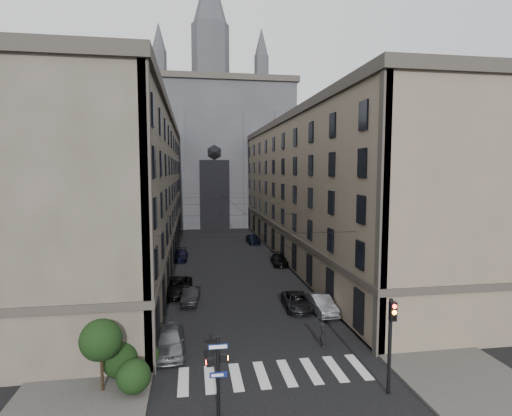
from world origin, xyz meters
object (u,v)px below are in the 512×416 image
car_left_midnear (191,296)px  car_right_near (321,304)px  gothic_tower (211,144)px  car_right_midfar (279,260)px  pedestrian_signal_left (218,370)px  car_left_near (170,340)px  car_right_midnear (297,301)px  car_right_far (253,239)px  car_left_midfar (176,287)px  pedestrian (323,335)px  car_left_far (181,255)px  traffic_light_right (391,335)px

car_left_midnear → car_right_near: (10.77, -4.22, 0.08)m
gothic_tower → car_right_midfar: size_ratio=12.99×
pedestrian_signal_left → car_left_near: (-2.69, 7.29, -1.51)m
car_right_midnear → car_right_far: 31.09m
car_left_near → car_right_midfar: car_left_near is taller
car_left_midfar → car_right_near: car_left_midfar is taller
car_right_midfar → pedestrian: size_ratio=2.63×
car_left_far → car_right_midfar: (12.40, -4.69, -0.02)m
gothic_tower → car_left_midfar: size_ratio=10.33×
car_left_near → car_right_midfar: (12.40, 22.70, -0.17)m
traffic_light_right → car_right_far: size_ratio=1.13×
car_right_far → gothic_tower: bearing=98.0°
car_left_near → car_right_near: car_left_near is taller
car_left_near → car_left_midfar: size_ratio=0.85×
car_left_far → car_right_near: (12.14, -21.92, 0.08)m
pedestrian → car_right_far: bearing=2.4°
traffic_light_right → car_left_far: traffic_light_right is taller
pedestrian_signal_left → car_right_midnear: (7.71, 14.02, -1.67)m
pedestrian_signal_left → car_right_midnear: bearing=61.2°
pedestrian_signal_left → pedestrian: pedestrian_signal_left is taller
car_right_midfar → traffic_light_right: bearing=-86.5°
car_right_far → pedestrian_signal_left: bearing=-103.3°
car_right_far → car_left_far: bearing=-139.9°
gothic_tower → car_left_far: bearing=-99.1°
car_left_midfar → car_left_far: bearing=96.0°
car_left_far → car_right_near: bearing=-58.8°
car_right_midfar → car_right_far: car_right_far is taller
car_left_near → car_right_far: car_left_near is taller
gothic_tower → car_left_near: bearing=-95.4°
car_left_near → car_left_far: bearing=87.2°
car_left_near → car_right_midnear: bearing=30.1°
gothic_tower → car_left_midfar: 56.73m
car_right_near → car_right_far: car_right_far is taller
traffic_light_right → car_left_far: size_ratio=1.14×
car_left_far → car_right_midnear: (10.40, -20.66, -0.01)m
car_right_midfar → pedestrian: (-2.24, -23.48, 0.20)m
traffic_light_right → gothic_tower: bearing=94.4°
gothic_tower → car_right_midnear: gothic_tower is taller
car_right_midfar → car_right_far: (-1.00, 15.11, 0.14)m
car_left_midnear → pedestrian_signal_left: bearing=-79.6°
traffic_light_right → car_left_near: traffic_light_right is taller
gothic_tower → car_left_midfar: (-6.20, -53.76, -17.02)m
car_left_near → car_right_midfar: bearing=58.6°
pedestrian → car_right_midnear: bearing=2.4°
car_right_midnear → car_right_midfar: car_right_midnear is taller
car_left_far → pedestrian_signal_left: bearing=-83.3°
car_left_midnear → car_left_far: bearing=100.4°
pedestrian_signal_left → gothic_tower: bearing=87.3°
gothic_tower → car_right_far: (5.20, -28.36, -17.01)m
traffic_light_right → car_right_far: traffic_light_right is taller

